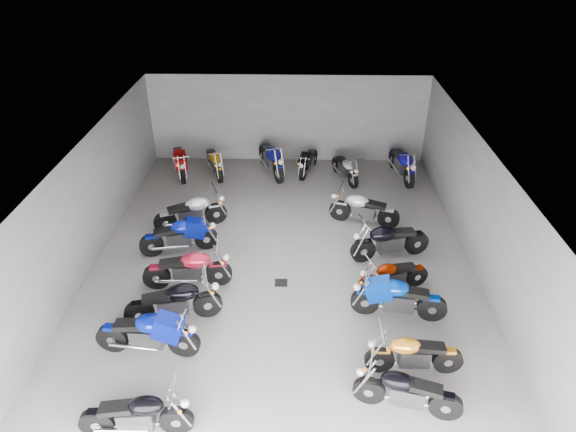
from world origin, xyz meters
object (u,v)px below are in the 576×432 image
Objects in this scene: drain_grate at (281,283)px; motorcycle_right_f at (363,209)px; motorcycle_left_b at (148,334)px; motorcycle_left_e at (180,236)px; motorcycle_back_c at (271,159)px; motorcycle_left_c at (174,302)px; motorcycle_left_f at (191,212)px; motorcycle_right_a at (406,391)px; motorcycle_back_d at (308,161)px; motorcycle_back_f at (402,164)px; motorcycle_right_b at (413,354)px; motorcycle_left_d at (188,269)px; motorcycle_right_c at (398,298)px; motorcycle_right_e at (389,241)px; motorcycle_left_a at (137,415)px; motorcycle_back_a at (180,161)px; motorcycle_back_b at (215,162)px; motorcycle_right_d at (392,276)px; motorcycle_back_e at (345,168)px.

drain_grate is 0.16× the size of motorcycle_right_f.
motorcycle_left_b is 3.75m from motorcycle_left_e.
motorcycle_back_c is (2.12, 8.72, 0.04)m from motorcycle_left_b.
motorcycle_left_c is (-2.35, -1.42, 0.52)m from drain_grate.
motorcycle_left_f reaches higher than motorcycle_right_a.
motorcycle_back_f reaches higher than motorcycle_back_d.
motorcycle_left_e is 1.02× the size of motorcycle_right_f.
motorcycle_right_f is at bearing 51.34° from drain_grate.
motorcycle_right_b reaches higher than motorcycle_back_d.
motorcycle_left_d is 0.97× the size of motorcycle_back_c.
motorcycle_back_c reaches higher than motorcycle_back_f.
motorcycle_right_c is at bearing 33.66° from motorcycle_left_f.
motorcycle_back_c is (-3.26, 7.45, 0.05)m from motorcycle_right_c.
motorcycle_back_c is (1.79, 7.71, 0.04)m from motorcycle_left_c.
motorcycle_back_d is (-1.70, 10.12, -0.04)m from motorcycle_right_a.
motorcycle_right_e is 1.06× the size of motorcycle_right_f.
motorcycle_left_d is 1.58m from motorcycle_left_e.
motorcycle_left_e is at bearing 175.29° from motorcycle_left_c.
motorcycle_left_e is at bearing 44.38° from motorcycle_back_c.
motorcycle_back_c is at bearing 21.01° from motorcycle_back_d.
motorcycle_back_a is (-1.39, 10.50, 0.04)m from motorcycle_left_a.
motorcycle_left_c reaches higher than drain_grate.
motorcycle_back_b is at bearing 162.42° from motorcycle_left_e.
motorcycle_right_e is 8.26m from motorcycle_back_a.
motorcycle_left_d is 1.04× the size of motorcycle_back_a.
motorcycle_right_d is 3.17m from motorcycle_right_f.
motorcycle_back_c is at bearing 128.21° from motorcycle_left_f.
motorcycle_back_b is at bearing 72.89° from motorcycle_right_f.
motorcycle_left_f reaches higher than motorcycle_back_d.
motorcycle_right_f is (2.34, 2.93, 0.50)m from drain_grate.
motorcycle_back_f is (6.56, -0.12, 0.06)m from motorcycle_back_b.
motorcycle_back_f is at bearing 110.00° from motorcycle_left_e.
motorcycle_left_f is at bearing 161.35° from motorcycle_left_e.
motorcycle_back_f is (6.28, 6.21, 0.02)m from motorcycle_left_d.
motorcycle_back_a reaches higher than motorcycle_back_d.
motorcycle_right_b reaches higher than motorcycle_right_d.
motorcycle_left_f reaches higher than motorcycle_left_a.
motorcycle_left_d is 1.01× the size of motorcycle_right_e.
motorcycle_left_b is at bearing -16.22° from motorcycle_left_d.
motorcycle_right_d is (5.44, -2.81, -0.07)m from motorcycle_left_f.
motorcycle_left_b is 9.43m from motorcycle_back_d.
motorcycle_back_c is (-2.90, 3.36, 0.06)m from motorcycle_right_f.
motorcycle_left_c is at bearing 86.13° from motorcycle_back_d.
motorcycle_right_a is at bearing 85.27° from motorcycle_back_c.
motorcycle_back_e is (2.58, -0.46, -0.12)m from motorcycle_back_c.
motorcycle_left_e is 1.27m from motorcycle_left_f.
motorcycle_back_e is at bearing -3.83° from motorcycle_back_f.
motorcycle_left_f is 6.12m from motorcycle_right_d.
motorcycle_left_f is 0.97× the size of motorcycle_back_a.
motorcycle_left_f reaches higher than motorcycle_left_e.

